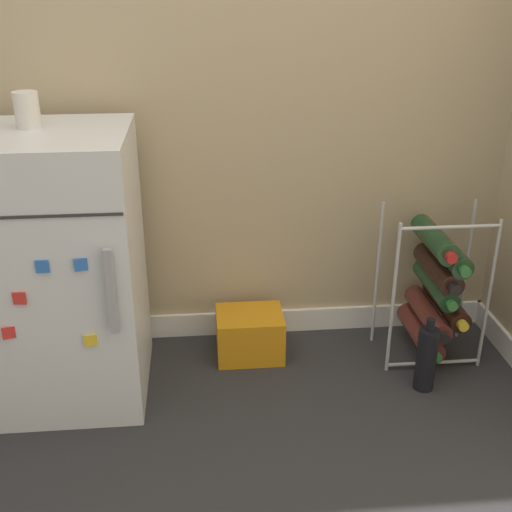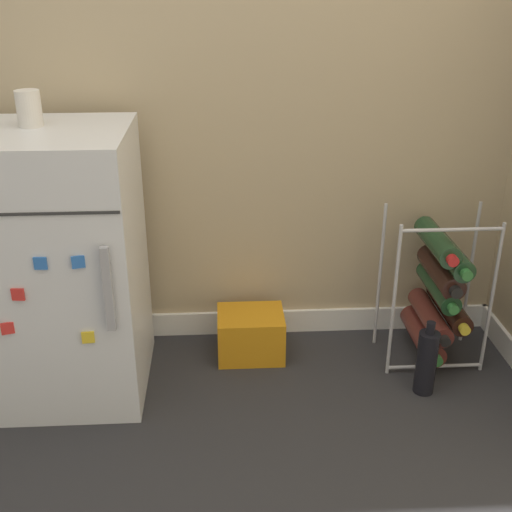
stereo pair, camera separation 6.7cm
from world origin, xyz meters
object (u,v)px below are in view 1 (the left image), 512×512
(mini_fridge, at_px, (59,269))
(fridge_top_cup, at_px, (27,110))
(wine_rack, at_px, (435,287))
(loose_bottle_floor, at_px, (426,358))
(soda_box, at_px, (250,334))

(mini_fridge, distance_m, fridge_top_cup, 0.49)
(wine_rack, xyz_separation_m, loose_bottle_floor, (-0.09, -0.21, -0.16))
(soda_box, distance_m, loose_bottle_floor, 0.62)
(soda_box, height_order, loose_bottle_floor, loose_bottle_floor)
(fridge_top_cup, bearing_deg, wine_rack, 1.66)
(wine_rack, relative_size, soda_box, 2.34)
(wine_rack, xyz_separation_m, fridge_top_cup, (-1.29, -0.04, 0.65))
(soda_box, bearing_deg, fridge_top_cup, -172.22)
(mini_fridge, xyz_separation_m, soda_box, (0.61, 0.13, -0.35))
(fridge_top_cup, distance_m, loose_bottle_floor, 1.46)
(soda_box, bearing_deg, loose_bottle_floor, -24.67)
(mini_fridge, relative_size, fridge_top_cup, 8.28)
(mini_fridge, relative_size, loose_bottle_floor, 3.30)
(soda_box, bearing_deg, wine_rack, -4.48)
(soda_box, xyz_separation_m, fridge_top_cup, (-0.64, -0.09, 0.83))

